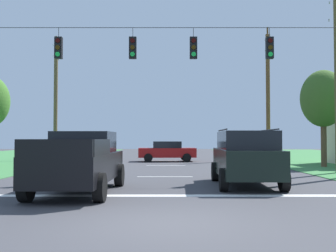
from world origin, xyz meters
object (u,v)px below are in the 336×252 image
overhead_signal_span (166,86)px  utility_pole_far_left (57,99)px  distant_car_oncoming (169,151)px  utility_pole_far_right (270,94)px  distant_car_crossing_white (81,153)px  pickup_truck (82,162)px  suv_black (247,157)px  tree_roadside_far_right (325,99)px

overhead_signal_span → utility_pole_far_left: (-8.98, 14.90, 0.97)m
distant_car_oncoming → utility_pole_far_right: bearing=17.9°
distant_car_crossing_white → utility_pole_far_right: utility_pole_far_right is taller
pickup_truck → utility_pole_far_left: 20.89m
distant_car_crossing_white → distant_car_oncoming: size_ratio=1.01×
distant_car_crossing_white → overhead_signal_span: bearing=-57.4°
overhead_signal_span → suv_black: (2.98, -2.76, -2.94)m
distant_car_oncoming → utility_pole_far_left: utility_pole_far_left is taller
suv_black → utility_pole_far_left: 21.69m
suv_black → distant_car_crossing_white: suv_black is taller
distant_car_crossing_white → tree_roadside_far_right: size_ratio=0.75×
pickup_truck → tree_roadside_far_right: size_ratio=0.92×
utility_pole_far_right → pickup_truck: bearing=-118.8°
tree_roadside_far_right → overhead_signal_span: bearing=-144.8°
distant_car_oncoming → utility_pole_far_left: bearing=167.3°
distant_car_crossing_white → tree_roadside_far_right: 15.74m
pickup_truck → suv_black: suv_black is taller
suv_black → distant_car_oncoming: 15.90m
pickup_truck → distant_car_oncoming: bearing=81.1°
overhead_signal_span → distant_car_crossing_white: size_ratio=3.60×
overhead_signal_span → utility_pole_far_right: size_ratio=1.44×
utility_pole_far_right → distant_car_oncoming: bearing=-162.1°
distant_car_oncoming → utility_pole_far_left: (-9.05, 2.04, 4.18)m
utility_pole_far_right → utility_pole_far_left: size_ratio=1.09×
overhead_signal_span → distant_car_crossing_white: 10.97m
pickup_truck → utility_pole_far_right: (11.09, 20.16, 4.46)m
suv_black → tree_roadside_far_right: bearing=55.3°
overhead_signal_span → suv_black: 5.02m
distant_car_oncoming → utility_pole_far_right: size_ratio=0.40×
suv_black → utility_pole_far_right: bearing=73.4°
pickup_truck → suv_black: size_ratio=1.12×
suv_black → overhead_signal_span: bearing=137.2°
pickup_truck → distant_car_oncoming: (2.72, 17.46, -0.18)m
overhead_signal_span → distant_car_oncoming: (0.08, 12.86, -3.21)m
suv_black → utility_pole_far_right: 19.61m
pickup_truck → distant_car_crossing_white: (-3.01, 13.43, -0.18)m
distant_car_crossing_white → utility_pole_far_left: utility_pole_far_left is taller
distant_car_oncoming → tree_roadside_far_right: 11.77m
distant_car_crossing_white → suv_black: bearing=-53.3°
utility_pole_far_right → tree_roadside_far_right: utility_pole_far_right is taller
pickup_truck → distant_car_crossing_white: pickup_truck is taller
distant_car_oncoming → utility_pole_far_right: (8.37, 2.70, 4.64)m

